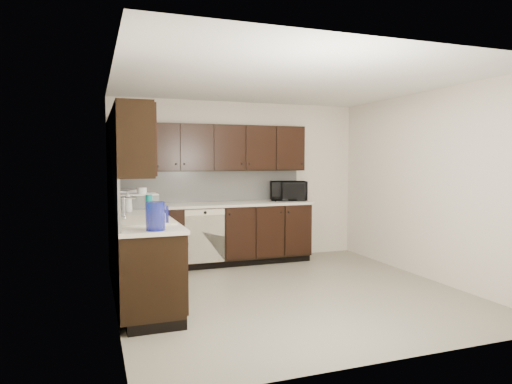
{
  "coord_description": "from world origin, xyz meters",
  "views": [
    {
      "loc": [
        -2.21,
        -4.93,
        1.59
      ],
      "look_at": [
        -0.21,
        0.6,
        1.17
      ],
      "focal_mm": 32.0,
      "sensor_mm": 36.0,
      "label": 1
    }
  ],
  "objects_px": {
    "sink": "(146,227)",
    "toaster_oven": "(127,198)",
    "storage_bin": "(138,201)",
    "blue_pitcher": "(155,216)",
    "microwave": "(288,191)"
  },
  "relations": [
    {
      "from": "sink",
      "to": "toaster_oven",
      "type": "xyz_separation_m",
      "value": [
        -0.07,
        1.7,
        0.17
      ]
    },
    {
      "from": "storage_bin",
      "to": "blue_pitcher",
      "type": "xyz_separation_m",
      "value": [
        -0.03,
        -2.05,
        0.04
      ]
    },
    {
      "from": "toaster_oven",
      "to": "storage_bin",
      "type": "bearing_deg",
      "value": -92.07
    },
    {
      "from": "microwave",
      "to": "storage_bin",
      "type": "distance_m",
      "value": 2.41
    },
    {
      "from": "toaster_oven",
      "to": "blue_pitcher",
      "type": "bearing_deg",
      "value": -109.45
    },
    {
      "from": "sink",
      "to": "storage_bin",
      "type": "xyz_separation_m",
      "value": [
        0.05,
        1.36,
        0.15
      ]
    },
    {
      "from": "blue_pitcher",
      "to": "microwave",
      "type": "bearing_deg",
      "value": 40.76
    },
    {
      "from": "microwave",
      "to": "toaster_oven",
      "type": "distance_m",
      "value": 2.5
    },
    {
      "from": "storage_bin",
      "to": "toaster_oven",
      "type": "bearing_deg",
      "value": 109.41
    },
    {
      "from": "storage_bin",
      "to": "microwave",
      "type": "bearing_deg",
      "value": 9.4
    },
    {
      "from": "toaster_oven",
      "to": "blue_pitcher",
      "type": "distance_m",
      "value": 2.39
    },
    {
      "from": "microwave",
      "to": "blue_pitcher",
      "type": "xyz_separation_m",
      "value": [
        -2.42,
        -2.44,
        -0.02
      ]
    },
    {
      "from": "toaster_oven",
      "to": "blue_pitcher",
      "type": "xyz_separation_m",
      "value": [
        0.08,
        -2.39,
        0.02
      ]
    },
    {
      "from": "sink",
      "to": "blue_pitcher",
      "type": "height_order",
      "value": "same"
    },
    {
      "from": "sink",
      "to": "toaster_oven",
      "type": "bearing_deg",
      "value": 92.33
    }
  ]
}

